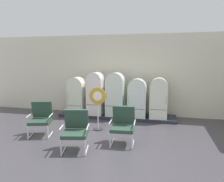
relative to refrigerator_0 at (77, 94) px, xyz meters
name	(u,v)px	position (x,y,z in m)	size (l,w,h in m)	color
ground	(92,148)	(1.58, -2.89, -0.90)	(12.00, 10.00, 0.05)	#3E3B41
back_wall	(120,75)	(1.58, 0.77, 0.75)	(11.76, 0.12, 3.22)	beige
display_plinth	(117,116)	(1.58, 0.14, -0.82)	(4.49, 0.95, 0.11)	#262B37
refrigerator_0	(77,94)	(0.00, 0.00, 0.00)	(0.63, 0.62, 1.44)	silver
refrigerator_1	(96,92)	(0.77, 0.03, 0.11)	(0.59, 0.67, 1.64)	white
refrigerator_2	(116,93)	(1.56, 0.05, 0.11)	(0.67, 0.72, 1.64)	silver
refrigerator_3	(137,97)	(2.39, 0.01, -0.01)	(0.67, 0.63, 1.43)	silver
refrigerator_4	(159,97)	(3.17, 0.03, 0.02)	(0.62, 0.68, 1.48)	silver
armchair_left	(41,117)	(-0.19, -2.33, -0.34)	(0.78, 0.82, 1.00)	silver
armchair_right	(123,124)	(2.30, -2.42, -0.34)	(0.70, 0.72, 1.00)	silver
armchair_center	(76,129)	(1.23, -3.10, -0.34)	(0.76, 0.79, 1.00)	silver
sign_stand	(98,108)	(1.32, -1.49, -0.16)	(0.54, 0.32, 1.36)	#2D2D30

